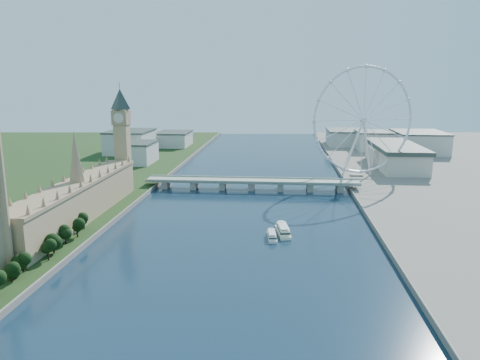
# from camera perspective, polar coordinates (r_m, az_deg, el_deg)

# --- Properties ---
(ground) EXTENTS (2000.00, 2000.00, 0.00)m
(ground) POSITION_cam_1_polar(r_m,az_deg,el_deg) (207.09, -4.20, -20.12)
(ground) COLOR #183545
(ground) RESTS_ON ground
(tree_row) EXTENTS (7.93, 183.93, 21.23)m
(tree_row) POSITION_cam_1_polar(r_m,az_deg,el_deg) (289.40, -25.24, -9.51)
(tree_row) COLOR black
(tree_row) RESTS_ON ground
(parliament_range) EXTENTS (24.00, 200.00, 70.00)m
(parliament_range) POSITION_cam_1_polar(r_m,az_deg,el_deg) (388.43, -19.07, -2.34)
(parliament_range) COLOR tan
(parliament_range) RESTS_ON ground
(big_ben) EXTENTS (20.02, 20.02, 110.00)m
(big_ben) POSITION_cam_1_polar(r_m,az_deg,el_deg) (479.78, -14.25, 6.39)
(big_ben) COLOR tan
(big_ben) RESTS_ON ground
(westminster_bridge) EXTENTS (220.00, 22.00, 9.50)m
(westminster_bridge) POSITION_cam_1_polar(r_m,az_deg,el_deg) (485.12, 1.43, -0.36)
(westminster_bridge) COLOR gray
(westminster_bridge) RESTS_ON ground
(london_eye) EXTENTS (113.60, 39.12, 124.30)m
(london_eye) POSITION_cam_1_polar(r_m,az_deg,el_deg) (537.53, 14.82, 7.02)
(london_eye) COLOR silver
(london_eye) RESTS_ON ground
(county_hall) EXTENTS (54.00, 144.00, 35.00)m
(county_hall) POSITION_cam_1_polar(r_m,az_deg,el_deg) (630.03, 18.31, 1.28)
(county_hall) COLOR beige
(county_hall) RESTS_ON ground
(city_skyline) EXTENTS (505.00, 280.00, 32.00)m
(city_skyline) POSITION_cam_1_polar(r_m,az_deg,el_deg) (739.10, 5.77, 4.65)
(city_skyline) COLOR beige
(city_skyline) RESTS_ON ground
(tour_boat_near) EXTENTS (8.84, 25.85, 5.56)m
(tour_boat_near) POSITION_cam_1_polar(r_m,az_deg,el_deg) (336.67, 3.91, -7.13)
(tour_boat_near) COLOR silver
(tour_boat_near) RESTS_ON ground
(tour_boat_far) EXTENTS (13.04, 33.14, 7.15)m
(tour_boat_far) POSITION_cam_1_polar(r_m,az_deg,el_deg) (347.15, 5.26, -6.56)
(tour_boat_far) COLOR #EFEEC8
(tour_boat_far) RESTS_ON ground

